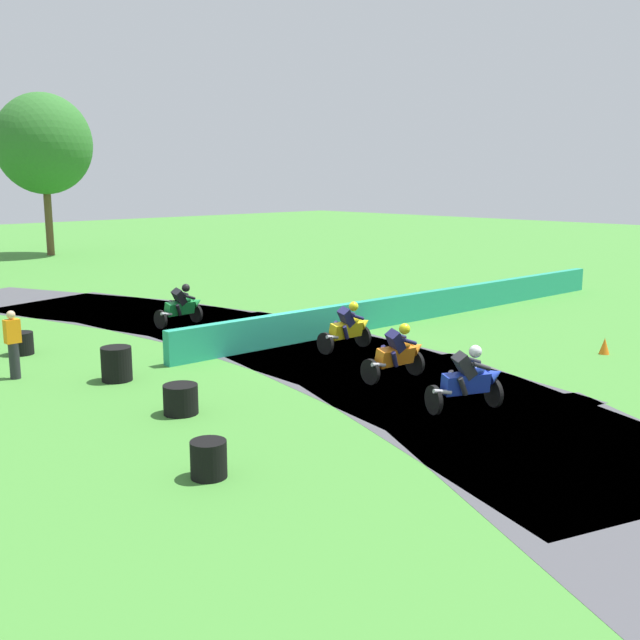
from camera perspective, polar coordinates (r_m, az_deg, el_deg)
ground_plane at (r=21.27m, az=-2.36°, el=-1.81°), size 120.00×120.00×0.00m
track_asphalt at (r=20.60m, az=-4.82°, el=-2.25°), size 10.38×33.04×0.01m
safety_barrier at (r=25.19m, az=8.05°, el=1.14°), size 19.60×1.37×0.90m
motorcycle_lead_blue at (r=15.37m, az=11.36°, el=-4.48°), size 1.67×1.21×1.42m
motorcycle_chase_orange at (r=17.46m, az=6.00°, el=-2.51°), size 1.70×0.91×1.43m
motorcycle_trailing_yellow at (r=20.30m, az=2.19°, el=-0.55°), size 1.69×0.79×1.43m
motorcycle_fourth_green at (r=24.11m, az=-10.52°, el=1.09°), size 1.68×0.83×1.43m
tire_stack_near at (r=12.08m, az=-8.52°, el=-10.49°), size 0.58×0.58×0.60m
tire_stack_mid_a at (r=15.25m, az=-10.61°, el=-5.98°), size 0.70×0.70×0.60m
tire_stack_mid_b at (r=17.99m, az=-15.31°, el=-3.25°), size 0.71×0.71×0.80m
tire_stack_far at (r=21.46m, az=-21.90°, el=-1.67°), size 0.64×0.64×0.60m
track_marshal at (r=18.85m, az=-22.43°, el=-1.76°), size 0.34×0.24×1.63m
traffic_cone at (r=21.38m, az=20.94°, el=-1.87°), size 0.28×0.28×0.44m
tree_far_left at (r=47.98m, az=-20.40°, el=12.50°), size 5.61×5.61×9.53m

